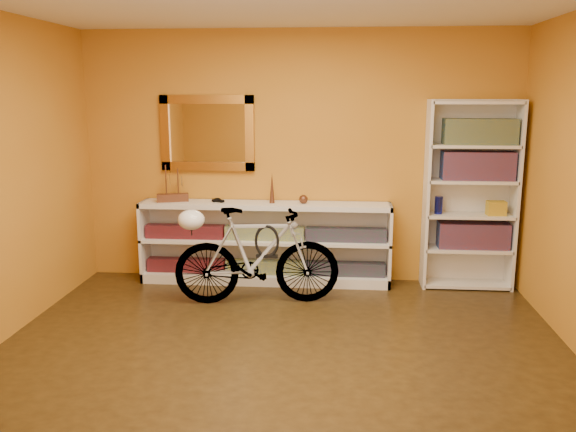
# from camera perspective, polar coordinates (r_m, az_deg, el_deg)

# --- Properties ---
(floor) EXTENTS (4.50, 4.00, 0.01)m
(floor) POSITION_cam_1_polar(r_m,az_deg,el_deg) (4.65, -0.75, -13.40)
(floor) COLOR black
(floor) RESTS_ON ground
(back_wall) EXTENTS (4.50, 0.01, 2.60)m
(back_wall) POSITION_cam_1_polar(r_m,az_deg,el_deg) (6.24, 1.02, 5.59)
(back_wall) COLOR #B66F1B
(back_wall) RESTS_ON ground
(gilt_mirror) EXTENTS (0.98, 0.06, 0.78)m
(gilt_mirror) POSITION_cam_1_polar(r_m,az_deg,el_deg) (6.32, -7.71, 7.84)
(gilt_mirror) COLOR #925C1A
(gilt_mirror) RESTS_ON back_wall
(wall_socket) EXTENTS (0.09, 0.02, 0.09)m
(wall_socket) POSITION_cam_1_polar(r_m,az_deg,el_deg) (6.43, 9.02, -3.92)
(wall_socket) COLOR silver
(wall_socket) RESTS_ON back_wall
(console_unit) EXTENTS (2.60, 0.35, 0.85)m
(console_unit) POSITION_cam_1_polar(r_m,az_deg,el_deg) (6.24, -2.21, -2.58)
(console_unit) COLOR silver
(console_unit) RESTS_ON floor
(cd_row_lower) EXTENTS (2.50, 0.13, 0.14)m
(cd_row_lower) POSITION_cam_1_polar(r_m,az_deg,el_deg) (6.29, -2.22, -4.87)
(cd_row_lower) COLOR black
(cd_row_lower) RESTS_ON console_unit
(cd_row_upper) EXTENTS (2.50, 0.13, 0.14)m
(cd_row_upper) POSITION_cam_1_polar(r_m,az_deg,el_deg) (6.20, -2.24, -1.64)
(cd_row_upper) COLOR navy
(cd_row_upper) RESTS_ON console_unit
(model_ship) EXTENTS (0.34, 0.21, 0.38)m
(model_ship) POSITION_cam_1_polar(r_m,az_deg,el_deg) (6.31, -11.01, 3.09)
(model_ship) COLOR #472313
(model_ship) RESTS_ON console_unit
(toy_car) EXTENTS (0.00, 0.01, 0.00)m
(toy_car) POSITION_cam_1_polar(r_m,az_deg,el_deg) (6.23, -6.68, 1.33)
(toy_car) COLOR black
(toy_car) RESTS_ON console_unit
(bronze_ornament) EXTENTS (0.05, 0.05, 0.32)m
(bronze_ornament) POSITION_cam_1_polar(r_m,az_deg,el_deg) (6.12, -1.54, 2.71)
(bronze_ornament) COLOR #562F1D
(bronze_ornament) RESTS_ON console_unit
(decorative_orb) EXTENTS (0.09, 0.09, 0.09)m
(decorative_orb) POSITION_cam_1_polar(r_m,az_deg,el_deg) (6.11, 1.48, 1.61)
(decorative_orb) COLOR #562F1D
(decorative_orb) RESTS_ON console_unit
(bookcase) EXTENTS (0.90, 0.30, 1.90)m
(bookcase) POSITION_cam_1_polar(r_m,az_deg,el_deg) (6.25, 17.01, 1.85)
(bookcase) COLOR silver
(bookcase) RESTS_ON floor
(book_row_a) EXTENTS (0.70, 0.22, 0.26)m
(book_row_a) POSITION_cam_1_polar(r_m,az_deg,el_deg) (6.34, 17.23, -1.76)
(book_row_a) COLOR maroon
(book_row_a) RESTS_ON bookcase
(book_row_b) EXTENTS (0.70, 0.22, 0.28)m
(book_row_b) POSITION_cam_1_polar(r_m,az_deg,el_deg) (6.22, 17.63, 4.61)
(book_row_b) COLOR maroon
(book_row_b) RESTS_ON bookcase
(book_row_c) EXTENTS (0.70, 0.22, 0.25)m
(book_row_c) POSITION_cam_1_polar(r_m,az_deg,el_deg) (6.19, 17.82, 7.68)
(book_row_c) COLOR navy
(book_row_c) RESTS_ON bookcase
(travel_mug) EXTENTS (0.08, 0.08, 0.18)m
(travel_mug) POSITION_cam_1_polar(r_m,az_deg,el_deg) (6.19, 14.18, 1.01)
(travel_mug) COLOR navy
(travel_mug) RESTS_ON bookcase
(red_tin) EXTENTS (0.18, 0.18, 0.18)m
(red_tin) POSITION_cam_1_polar(r_m,az_deg,el_deg) (6.17, 15.46, 7.49)
(red_tin) COLOR maroon
(red_tin) RESTS_ON bookcase
(yellow_bag) EXTENTS (0.18, 0.13, 0.14)m
(yellow_bag) POSITION_cam_1_polar(r_m,az_deg,el_deg) (6.29, 19.24, 0.71)
(yellow_bag) COLOR gold
(yellow_bag) RESTS_ON bookcase
(bicycle) EXTENTS (0.62, 1.62, 0.93)m
(bicycle) POSITION_cam_1_polar(r_m,az_deg,el_deg) (5.62, -2.96, -3.81)
(bicycle) COLOR silver
(bicycle) RESTS_ON floor
(helmet) EXTENTS (0.25, 0.24, 0.19)m
(helmet) POSITION_cam_1_polar(r_m,az_deg,el_deg) (5.57, -9.22, -0.36)
(helmet) COLOR white
(helmet) RESTS_ON bicycle
(u_lock) EXTENTS (0.23, 0.02, 0.23)m
(u_lock) POSITION_cam_1_polar(r_m,az_deg,el_deg) (5.58, -2.03, -2.43)
(u_lock) COLOR black
(u_lock) RESTS_ON bicycle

